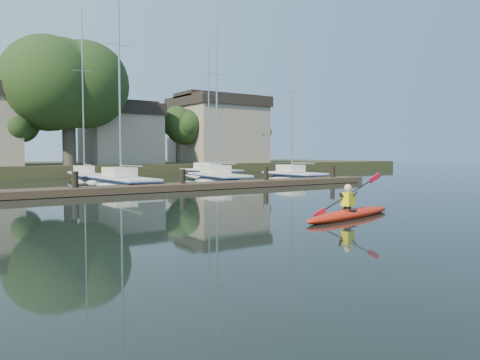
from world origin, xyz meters
TOP-DOWN VIEW (x-y plane):
  - ground at (0.00, 0.00)m, footprint 160.00×160.00m
  - kayak at (2.22, 0.58)m, footprint 4.87×1.66m
  - dock at (0.00, 14.00)m, footprint 34.00×2.00m
  - sailboat_2 at (0.96, 18.22)m, footprint 2.23×9.15m
  - sailboat_3 at (8.17, 18.55)m, footprint 3.22×8.52m
  - sailboat_4 at (14.60, 17.79)m, footprint 2.25×7.04m
  - sailboat_6 at (1.23, 27.34)m, footprint 3.19×9.40m
  - sailboat_7 at (12.61, 27.17)m, footprint 3.61×8.40m
  - shore at (1.61, 40.29)m, footprint 90.00×25.25m

SIDE VIEW (x-z plane):
  - sailboat_3 at x=8.17m, z-range -6.90..6.50m
  - sailboat_7 at x=12.61m, z-range -6.77..6.38m
  - sailboat_4 at x=14.60m, z-range -6.14..5.75m
  - sailboat_2 at x=0.96m, z-range -7.74..7.36m
  - sailboat_6 at x=1.23m, z-range -7.50..7.16m
  - ground at x=0.00m, z-range 0.00..0.00m
  - kayak at x=2.22m, z-range -0.59..0.96m
  - dock at x=0.00m, z-range -0.70..1.10m
  - shore at x=1.61m, z-range -3.15..9.60m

